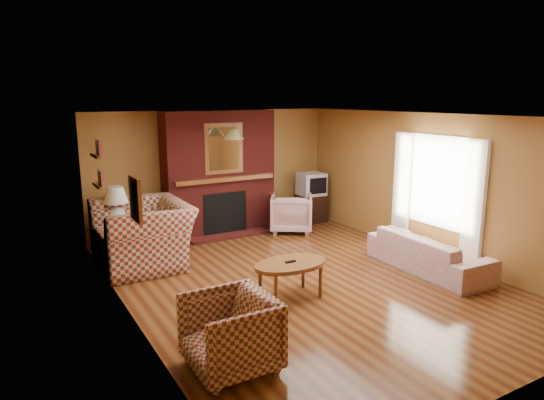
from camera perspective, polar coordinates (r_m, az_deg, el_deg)
floor at (r=7.26m, az=3.77°, el=-9.44°), size 6.50×6.50×0.00m
ceiling at (r=6.76m, az=4.06°, el=9.84°), size 6.50×6.50×0.00m
wall_back at (r=9.73m, az=-6.85°, el=3.38°), size 6.50×0.00×6.50m
wall_front at (r=4.69m, az=26.87°, el=-7.46°), size 6.50×0.00×6.50m
wall_left at (r=5.92m, az=-16.60°, el=-2.73°), size 0.00×6.50×6.50m
wall_right at (r=8.54m, az=17.97°, el=1.65°), size 0.00×6.50×6.50m
fireplace at (r=9.49m, az=-6.21°, el=3.06°), size 2.20×0.82×2.40m
window_right at (r=8.39m, az=18.72°, el=0.90°), size 0.10×1.85×2.00m
bookshelf at (r=7.68m, az=-19.79°, el=3.92°), size 0.09×0.55×0.71m
botanical_print at (r=5.57m, az=-15.75°, el=0.10°), size 0.05×0.40×0.50m
pendant_light at (r=8.78m, az=-4.50°, el=7.74°), size 0.36×0.36×0.48m
plaid_loveseat at (r=8.01m, az=-15.01°, el=-3.91°), size 1.39×1.58×1.02m
plaid_armchair at (r=4.96m, az=-4.96°, el=-15.35°), size 0.85×0.82×0.77m
floral_sofa at (r=7.92m, az=17.91°, el=-5.91°), size 0.86×2.03×0.59m
floral_armchair at (r=9.71m, az=2.28°, el=-1.54°), size 1.12×1.13×0.75m
coffee_table at (r=6.53m, az=2.18°, el=-7.78°), size 1.04×0.65×0.52m
side_table at (r=8.56m, az=-17.57°, el=-4.62°), size 0.47×0.47×0.57m
table_lamp at (r=8.40m, az=-17.84°, el=-0.42°), size 0.39×0.39×0.64m
tv_stand at (r=10.50m, az=4.59°, el=-0.96°), size 0.56×0.51×0.59m
crt_tv at (r=10.38m, az=4.66°, el=1.89°), size 0.56×0.56×0.47m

